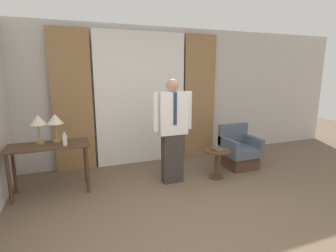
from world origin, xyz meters
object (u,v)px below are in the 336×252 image
object	(u,v)px
desk	(49,153)
person	(172,128)
table_lamp_left	(38,122)
table_lamp_right	(55,121)
book	(217,149)
bottle_near_edge	(65,140)
armchair	(239,151)
side_table	(217,159)

from	to	relation	value
desk	person	world-z (taller)	person
table_lamp_left	person	distance (m)	2.04
desk	table_lamp_right	bearing A→B (deg)	44.55
book	desk	bearing A→B (deg)	170.79
desk	table_lamp_left	distance (m)	0.49
table_lamp_right	bottle_near_edge	size ratio (longest dim) A/B	2.19
table_lamp_right	person	size ratio (longest dim) A/B	0.26
table_lamp_left	armchair	xyz separation A→B (m)	(3.47, -0.22, -0.79)
table_lamp_right	person	bearing A→B (deg)	-12.85
table_lamp_right	side_table	bearing A→B (deg)	-11.92
table_lamp_right	book	xyz separation A→B (m)	(2.54, -0.55, -0.58)
table_lamp_left	person	bearing A→B (deg)	-11.38
table_lamp_left	side_table	size ratio (longest dim) A/B	0.86
table_lamp_left	book	distance (m)	2.88
bottle_near_edge	book	bearing A→B (deg)	-7.15
person	armchair	xyz separation A→B (m)	(1.47, 0.19, -0.62)
desk	armchair	bearing A→B (deg)	-1.73
table_lamp_left	bottle_near_edge	size ratio (longest dim) A/B	2.19
person	side_table	bearing A→B (deg)	-9.80
armchair	table_lamp_left	bearing A→B (deg)	176.43
bottle_near_edge	table_lamp_right	bearing A→B (deg)	115.93
desk	table_lamp_right	distance (m)	0.49
table_lamp_left	armchair	size ratio (longest dim) A/B	0.54
table_lamp_right	armchair	size ratio (longest dim) A/B	0.54
table_lamp_right	book	world-z (taller)	table_lamp_right
bottle_near_edge	side_table	distance (m)	2.49
desk	person	xyz separation A→B (m)	(1.88, -0.29, 0.29)
table_lamp_right	book	bearing A→B (deg)	-12.13
bottle_near_edge	side_table	size ratio (longest dim) A/B	0.40
desk	book	bearing A→B (deg)	-9.21
armchair	book	bearing A→B (deg)	-154.68
table_lamp_right	person	distance (m)	1.82
desk	book	size ratio (longest dim) A/B	4.74
table_lamp_left	armchair	bearing A→B (deg)	-3.57
armchair	side_table	world-z (taller)	armchair
book	person	bearing A→B (deg)	169.51
table_lamp_left	desk	bearing A→B (deg)	-44.55
armchair	side_table	bearing A→B (deg)	-155.29
person	book	bearing A→B (deg)	-10.49
table_lamp_left	bottle_near_edge	bearing A→B (deg)	-34.53
desk	person	size ratio (longest dim) A/B	0.67
armchair	book	xyz separation A→B (m)	(-0.70, -0.33, 0.21)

